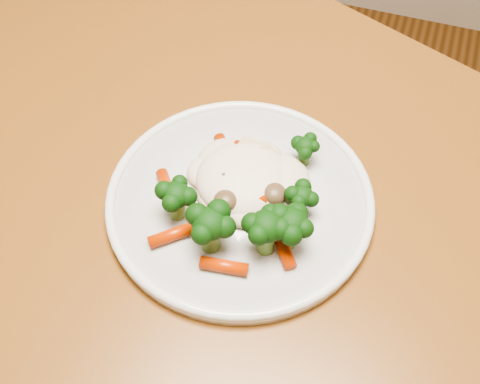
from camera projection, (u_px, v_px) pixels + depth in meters
The scene contains 3 objects.
dining_table at pixel (214, 276), 0.67m from camera, with size 1.30×1.11×0.75m.
plate at pixel (240, 201), 0.59m from camera, with size 0.26×0.26×0.01m, color silver.
meal at pixel (247, 195), 0.56m from camera, with size 0.17×0.17×0.05m.
Camera 1 is at (0.05, -0.25, 1.23)m, focal length 45.00 mm.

